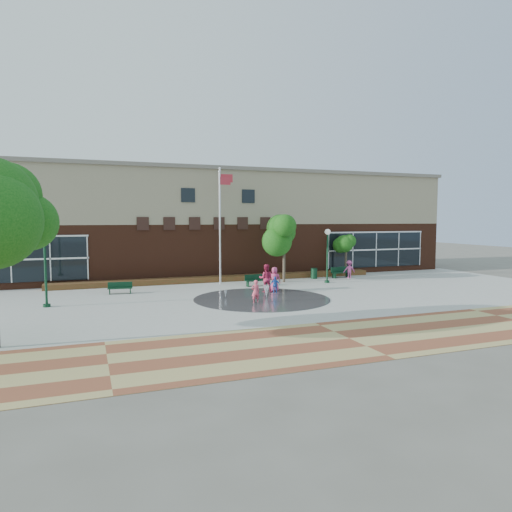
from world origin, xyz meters
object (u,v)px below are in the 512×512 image
object	(u,v)px
trash_can	(314,273)
flagpole_left	(220,222)
bench_left	(120,290)
child_splash	(256,292)
flagpole_right	(221,219)

from	to	relation	value
trash_can	flagpole_left	bearing A→B (deg)	-176.34
trash_can	bench_left	bearing A→B (deg)	-171.59
flagpole_left	trash_can	world-z (taller)	flagpole_left
bench_left	child_splash	world-z (taller)	child_splash
trash_can	child_splash	world-z (taller)	child_splash
flagpole_right	bench_left	xyz separation A→B (m)	(-7.62, -2.40, -4.68)
flagpole_right	trash_can	xyz separation A→B (m)	(7.94, -0.10, -4.47)
flagpole_left	trash_can	distance (m)	9.22
bench_left	child_splash	bearing A→B (deg)	-33.56
flagpole_right	trash_can	distance (m)	9.11
flagpole_right	child_splash	bearing A→B (deg)	-90.99
child_splash	flagpole_right	bearing A→B (deg)	-90.81
flagpole_right	child_splash	xyz separation A→B (m)	(-0.38, -8.57, -4.24)
flagpole_left	child_splash	xyz separation A→B (m)	(-0.16, -7.95, -4.05)
bench_left	trash_can	bearing A→B (deg)	15.28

